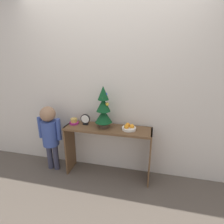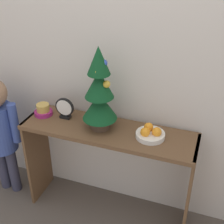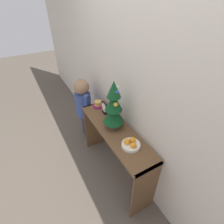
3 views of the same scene
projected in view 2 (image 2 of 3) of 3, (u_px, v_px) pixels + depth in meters
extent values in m
cube|color=beige|center=(119.00, 52.00, 2.07)|extent=(7.00, 0.05, 2.50)
cube|color=brown|center=(108.00, 131.00, 2.14)|extent=(1.22, 0.34, 0.03)
cube|color=brown|center=(38.00, 155.00, 2.50)|extent=(0.02, 0.32, 0.77)
cube|color=brown|center=(190.00, 192.00, 2.15)|extent=(0.02, 0.32, 0.77)
cylinder|color=#4C3828|center=(100.00, 124.00, 2.15)|extent=(0.14, 0.14, 0.05)
cylinder|color=brown|center=(100.00, 119.00, 2.12)|extent=(0.02, 0.02, 0.04)
cone|color=#0F421E|center=(100.00, 106.00, 2.07)|extent=(0.24, 0.24, 0.18)
cone|color=#0F421E|center=(99.00, 84.00, 1.99)|extent=(0.19, 0.19, 0.18)
cone|color=#0F421E|center=(99.00, 60.00, 1.91)|extent=(0.15, 0.15, 0.18)
sphere|color=silver|center=(100.00, 57.00, 1.94)|extent=(0.04, 0.04, 0.04)
sphere|color=gold|center=(107.00, 84.00, 1.96)|extent=(0.05, 0.05, 0.05)
sphere|color=gold|center=(97.00, 72.00, 1.91)|extent=(0.05, 0.05, 0.05)
sphere|color=#2D4CA8|center=(104.00, 63.00, 1.92)|extent=(0.05, 0.05, 0.05)
cylinder|color=silver|center=(150.00, 135.00, 2.05)|extent=(0.19, 0.19, 0.03)
sphere|color=orange|center=(157.00, 132.00, 2.01)|extent=(0.06, 0.06, 0.06)
sphere|color=orange|center=(149.00, 127.00, 2.06)|extent=(0.06, 0.06, 0.06)
sphere|color=orange|center=(145.00, 132.00, 2.01)|extent=(0.06, 0.06, 0.06)
cylinder|color=#9E2366|center=(44.00, 113.00, 2.30)|extent=(0.13, 0.13, 0.03)
cylinder|color=gold|center=(43.00, 108.00, 2.28)|extent=(0.09, 0.09, 0.05)
cube|color=black|center=(65.00, 117.00, 2.26)|extent=(0.08, 0.04, 0.02)
cylinder|color=black|center=(65.00, 107.00, 2.22)|extent=(0.14, 0.02, 0.14)
cylinder|color=white|center=(64.00, 108.00, 2.21)|extent=(0.12, 0.00, 0.12)
cylinder|color=#38384C|center=(3.00, 167.00, 2.64)|extent=(0.08, 0.08, 0.42)
cylinder|color=#38384C|center=(14.00, 170.00, 2.61)|extent=(0.08, 0.08, 0.42)
cylinder|color=#384C93|center=(14.00, 123.00, 2.34)|extent=(0.07, 0.07, 0.33)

